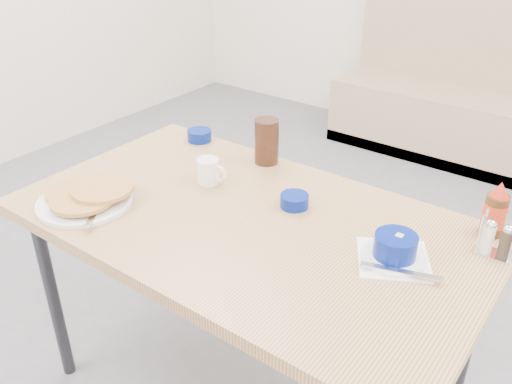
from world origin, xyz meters
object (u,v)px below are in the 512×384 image
Objects in this scene: booth_bench at (480,108)px; butter_bowl at (294,201)px; syrup_bottle at (495,212)px; grits_setting at (395,250)px; condiment_caddy at (496,241)px; dining_table at (248,235)px; amber_tumbler at (267,141)px; coffee_mug at (209,171)px; creamer_bowl at (199,135)px; pancake_plate at (86,197)px.

booth_bench reaches higher than butter_bowl.
syrup_bottle is at bearing 21.01° from butter_bowl.
grits_setting is 0.37m from butter_bowl.
condiment_caddy is at bearing 10.75° from butter_bowl.
booth_bench is 2.56m from dining_table.
butter_bowl is 0.33m from amber_tumbler.
coffee_mug is 0.41× the size of grits_setting.
creamer_bowl is at bearing 160.48° from butter_bowl.
coffee_mug is at bearing 56.92° from pancake_plate.
pancake_plate is 2.55× the size of condiment_caddy.
condiment_caddy is at bearing 20.92° from dining_table.
dining_table is 15.85× the size of butter_bowl.
condiment_caddy is at bearing -68.87° from syrup_bottle.
pancake_plate is at bearing -151.53° from syrup_bottle.
creamer_bowl reaches higher than butter_bowl.
butter_bowl is at bearing -171.43° from condiment_caddy.
amber_tumbler is (-0.25, 0.20, 0.06)m from butter_bowl.
amber_tumbler is 1.37× the size of condiment_caddy.
dining_table is at bearing -172.03° from grits_setting.
coffee_mug is 0.94× the size of condiment_caddy.
grits_setting is at bearing 7.97° from dining_table.
condiment_caddy reaches higher than coffee_mug.
dining_table is at bearing -150.59° from syrup_bottle.
condiment_caddy is (0.64, -2.29, 0.45)m from booth_bench.
booth_bench reaches higher than grits_setting.
syrup_bottle is at bearing 29.41° from dining_table.
creamer_bowl is (-0.49, 0.34, 0.08)m from dining_table.
dining_table is at bearing -34.51° from creamer_bowl.
booth_bench reaches higher than dining_table.
coffee_mug is 1.18× the size of creamer_bowl.
dining_table is 0.41m from amber_tumbler.
amber_tumbler is at bearing 64.24° from pancake_plate.
pancake_plate is (-0.45, -0.23, 0.08)m from dining_table.
booth_bench is 6.38× the size of pancake_plate.
condiment_caddy reaches higher than grits_setting.
booth_bench is 21.51× the size of butter_bowl.
booth_bench is at bearing 85.45° from amber_tumbler.
booth_bench reaches higher than amber_tumbler.
syrup_bottle reaches higher than coffee_mug.
butter_bowl is 0.76× the size of condiment_caddy.
syrup_bottle is (0.84, 0.24, 0.03)m from coffee_mug.
dining_table is at bearing -22.95° from coffee_mug.
creamer_bowl is 0.80× the size of condiment_caddy.
condiment_caddy reaches higher than butter_bowl.
syrup_bottle is at bearing 16.02° from coffee_mug.
grits_setting is at bearing 18.25° from pancake_plate.
coffee_mug is 0.66× the size of syrup_bottle.
dining_table is 4.70× the size of pancake_plate.
creamer_bowl is at bearing 173.01° from condiment_caddy.
dining_table is 0.45m from grits_setting.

